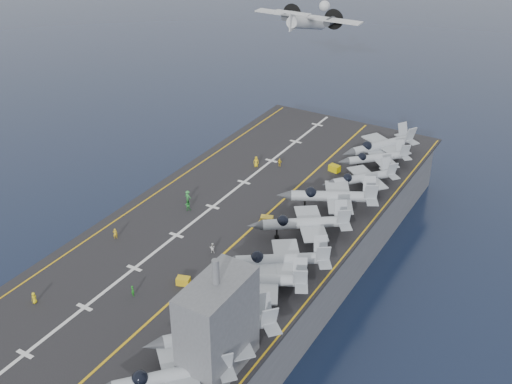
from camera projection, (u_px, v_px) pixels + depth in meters
The scene contains 29 objects.
ground at pixel (244, 269), 108.57m from camera, with size 500.00×500.00×0.00m, color #142135.
hull at pixel (244, 244), 106.14m from camera, with size 36.00×90.00×10.00m, color #56595E.
flight_deck at pixel (243, 217), 103.61m from camera, with size 38.00×92.00×0.40m, color black.
foul_line at pixel (260, 221), 102.17m from camera, with size 0.35×90.00×0.02m, color gold.
landing_centerline at pixel (213, 207), 106.15m from camera, with size 0.50×90.00×0.02m, color silver.
deck_edge_port at pixel (160, 191), 111.02m from camera, with size 0.25×90.00×0.02m, color gold.
deck_edge_stbd at pixel (350, 249), 95.32m from camera, with size 0.25×90.00×0.02m, color gold.
island_superstructure at pixel (217, 316), 70.62m from camera, with size 5.00×10.00×15.00m, color #56595E, non-canonical shape.
fighter_jet_0 at pixel (172, 374), 69.52m from camera, with size 18.02×18.34×5.36m, color gray, non-canonical shape.
fighter_jet_1 at pixel (219, 330), 75.64m from camera, with size 18.73×19.20×5.60m, color gray, non-canonical shape.
fighter_jet_2 at pixel (259, 279), 84.65m from camera, with size 17.89×15.74×5.20m, color #9AA3AB, non-canonical shape.
fighter_jet_3 at pixel (282, 259), 88.58m from camera, with size 18.44×17.11×5.33m, color gray, non-canonical shape.
fighter_jet_4 at pixel (305, 222), 96.88m from camera, with size 18.67×17.49×5.40m, color gray, non-canonical shape.
fighter_jet_5 at pixel (333, 195), 103.82m from camera, with size 19.47×17.25×5.65m, color #A1A7B0, non-canonical shape.
fighter_jet_6 at pixel (363, 177), 110.28m from camera, with size 15.89×16.45×4.78m, color #8E949E, non-canonical shape.
fighter_jet_7 at pixel (377, 157), 117.29m from camera, with size 16.05×16.02×4.72m, color #8E949D, non-canonical shape.
fighter_jet_8 at pixel (382, 144), 121.10m from camera, with size 17.43×19.13×5.53m, color gray, non-canonical shape.
tow_cart_a at pixel (183, 281), 87.63m from camera, with size 2.09×1.68×1.09m, color gold, non-canonical shape.
tow_cart_b at pixel (267, 220), 101.50m from camera, with size 2.24×1.81×1.16m, color gold, non-canonical shape.
tow_cart_c at pixel (334, 168), 117.17m from camera, with size 2.22×1.68×1.19m, color #CAB208, non-canonical shape.
crew_0 at pixel (34, 298), 83.99m from camera, with size 0.72×1.02×1.63m, color yellow.
crew_1 at pixel (115, 233), 97.44m from camera, with size 1.25×1.25×1.77m, color yellow.
crew_2 at pixel (188, 205), 104.85m from camera, with size 1.40×1.30×1.95m, color #268C33.
crew_3 at pixel (188, 196), 107.45m from camera, with size 1.22×0.88×1.91m, color green.
crew_4 at pixel (280, 162), 118.80m from camera, with size 1.05×0.79×1.60m, color yellow.
crew_5 at pixel (256, 162), 118.66m from camera, with size 1.45×1.31×2.02m, color yellow.
crew_6 at pixel (133, 291), 85.29m from camera, with size 1.16×0.98×1.64m, color #197B1C.
crew_7 at pixel (212, 248), 94.19m from camera, with size 1.13×0.94×1.62m, color silver.
transport_plane at pixel (307, 23), 141.24m from camera, with size 25.25×17.41×5.91m, color #B8BABC, non-canonical shape.
Camera 1 is at (46.54, -75.31, 64.22)m, focal length 45.00 mm.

